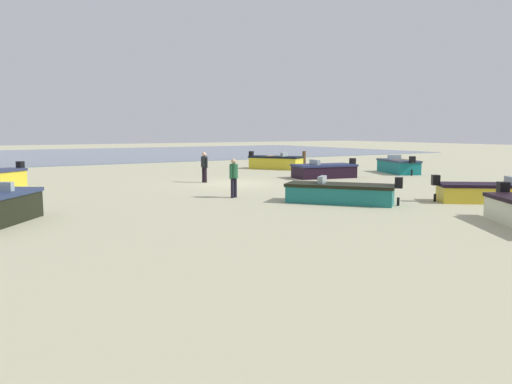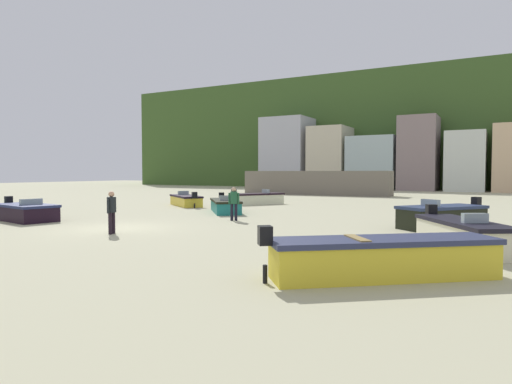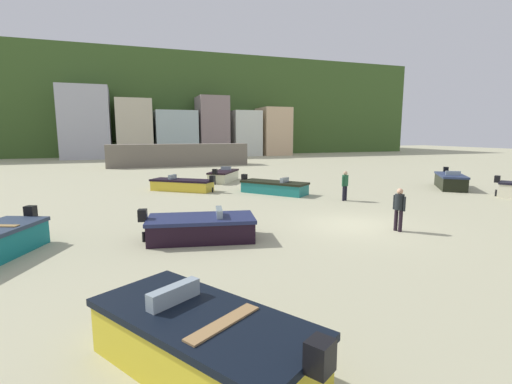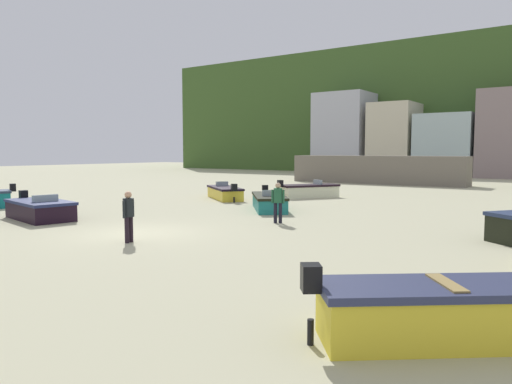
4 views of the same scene
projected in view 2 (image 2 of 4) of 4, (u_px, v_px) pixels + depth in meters
ground_plane at (117, 229)px, 18.47m from camera, size 160.00×160.00×0.00m
headland_hill at (407, 136)px, 76.01m from camera, size 90.00×32.00×16.88m
harbor_pier at (315, 183)px, 46.07m from camera, size 15.42×2.40×2.46m
townhouse_left at (289, 153)px, 66.36m from camera, size 6.64×6.78×10.30m
townhouse_centre_left at (331, 158)px, 63.19m from camera, size 5.09×6.69×8.66m
townhouse_centre at (374, 163)px, 59.99m from camera, size 6.24×5.97×7.08m
townhouse_centre_right at (419, 154)px, 56.90m from camera, size 4.58×5.34×9.41m
townhouse_right at (466, 162)px, 55.03m from camera, size 4.48×6.88×7.27m
boat_teal_0 at (225, 206)px, 25.84m from camera, size 3.68×4.08×1.06m
boat_cream_2 at (258, 199)px, 32.40m from camera, size 3.18×3.87×1.13m
boat_black_3 at (26, 212)px, 21.46m from camera, size 4.01×2.41×1.12m
boat_cream_5 at (462, 235)px, 13.43m from camera, size 3.18×4.19×1.21m
boat_yellow_6 at (383, 258)px, 9.81m from camera, size 4.76×4.10×1.21m
boat_yellow_7 at (186, 200)px, 30.88m from camera, size 3.98×3.48×1.05m
boat_black_8 at (442, 217)px, 18.46m from camera, size 3.47×3.88×1.27m
beach_walker_foreground at (112, 209)px, 16.83m from camera, size 0.40×0.54×1.62m
beach_walker_distant at (234, 201)px, 21.44m from camera, size 0.52×0.45×1.62m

